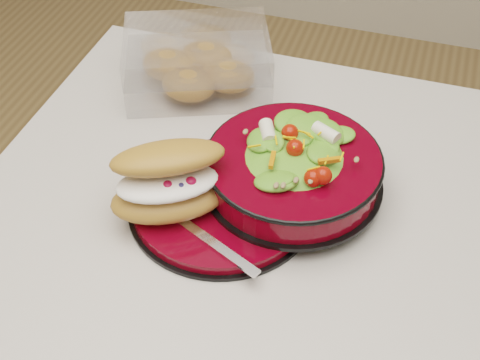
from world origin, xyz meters
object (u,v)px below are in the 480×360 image
(salad_bowl, at_px, (294,163))
(pastry_box, at_px, (197,63))
(dinner_plate, at_px, (222,203))
(fork, at_px, (201,234))
(croissant, at_px, (169,182))

(salad_bowl, xyz_separation_m, pastry_box, (-0.22, 0.20, -0.01))
(salad_bowl, bearing_deg, pastry_box, 136.52)
(dinner_plate, relative_size, fork, 1.51)
(pastry_box, bearing_deg, fork, -91.17)
(croissant, height_order, pastry_box, croissant)
(dinner_plate, xyz_separation_m, salad_bowl, (0.08, 0.06, 0.05))
(salad_bowl, height_order, pastry_box, salad_bowl)
(fork, bearing_deg, dinner_plate, 21.16)
(croissant, xyz_separation_m, pastry_box, (-0.07, 0.30, -0.02))
(croissant, relative_size, pastry_box, 0.63)
(salad_bowl, relative_size, fork, 1.46)
(dinner_plate, bearing_deg, salad_bowl, 34.06)
(salad_bowl, xyz_separation_m, croissant, (-0.14, -0.09, 0.01))
(fork, bearing_deg, croissant, 79.98)
(dinner_plate, relative_size, salad_bowl, 1.03)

